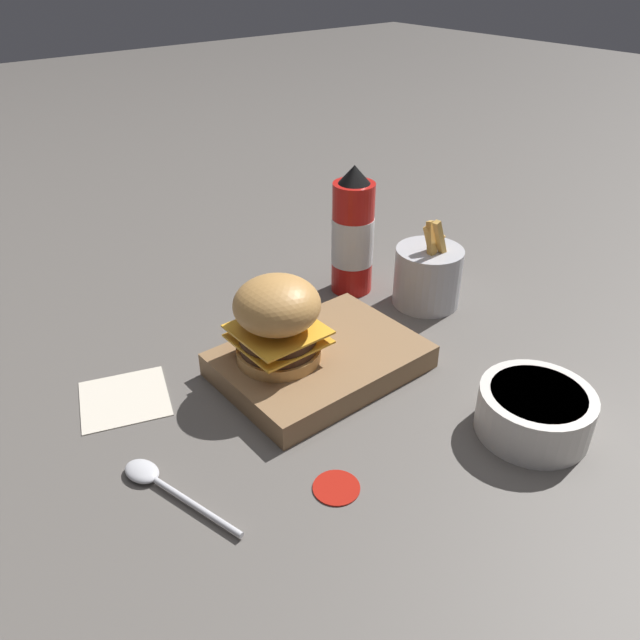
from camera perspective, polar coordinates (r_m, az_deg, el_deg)
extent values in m
plane|color=#5B5651|center=(0.88, 5.98, -5.59)|extent=(6.00, 6.00, 0.00)
cube|color=olive|center=(0.89, 0.00, -3.72)|extent=(0.28, 0.20, 0.04)
cylinder|color=tan|center=(0.86, -3.78, -2.96)|extent=(0.12, 0.12, 0.02)
cylinder|color=#422819|center=(0.85, -3.81, -2.14)|extent=(0.11, 0.11, 0.01)
cube|color=gold|center=(0.85, -3.83, -1.71)|extent=(0.11, 0.11, 0.00)
cylinder|color=#422819|center=(0.84, -3.85, -1.28)|extent=(0.11, 0.11, 0.01)
cube|color=gold|center=(0.84, -3.87, -0.85)|extent=(0.11, 0.11, 0.00)
ellipsoid|color=tan|center=(0.82, -3.96, 1.40)|extent=(0.12, 0.12, 0.07)
cylinder|color=red|center=(1.06, 2.99, 7.46)|extent=(0.07, 0.07, 0.19)
cylinder|color=silver|center=(1.06, 2.99, 7.27)|extent=(0.07, 0.07, 0.08)
cone|color=black|center=(1.02, 3.17, 13.17)|extent=(0.05, 0.05, 0.03)
cylinder|color=#B7B7BC|center=(1.05, 9.80, 3.94)|extent=(0.11, 0.11, 0.10)
cube|color=gold|center=(1.03, 10.05, 6.16)|extent=(0.03, 0.03, 0.07)
cube|color=gold|center=(1.02, 11.04, 6.58)|extent=(0.04, 0.01, 0.10)
cube|color=gold|center=(1.03, 10.19, 6.40)|extent=(0.03, 0.02, 0.08)
cube|color=gold|center=(1.02, 10.26, 6.40)|extent=(0.01, 0.03, 0.09)
cube|color=gold|center=(1.02, 10.14, 6.08)|extent=(0.02, 0.03, 0.08)
cylinder|color=silver|center=(0.82, 19.01, -7.96)|extent=(0.14, 0.14, 0.06)
cylinder|color=#CC4C33|center=(0.81, 19.34, -6.47)|extent=(0.12, 0.12, 0.01)
cylinder|color=silver|center=(0.72, -11.21, -16.38)|extent=(0.04, 0.13, 0.01)
ellipsoid|color=silver|center=(0.77, -15.97, -13.15)|extent=(0.04, 0.05, 0.01)
cylinder|color=#B21E14|center=(0.73, 1.51, -15.03)|extent=(0.05, 0.05, 0.00)
cube|color=beige|center=(0.89, -17.45, -6.83)|extent=(0.14, 0.14, 0.00)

